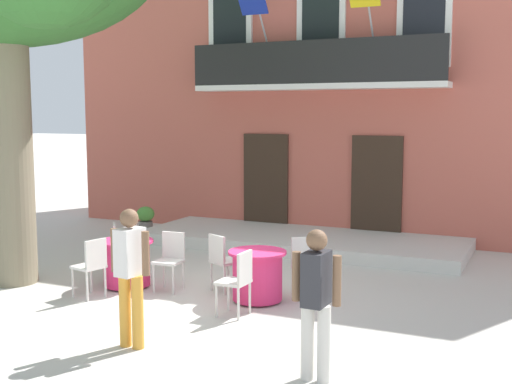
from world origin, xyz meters
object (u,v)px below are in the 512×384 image
object	(u,v)px
cafe_chair_middle_1	(238,278)
ground_planter_left	(146,219)
cafe_chair_near_tree_1	(171,257)
cafe_chair_middle_0	(222,258)
pedestrian_mid_plaza	(130,270)
cafe_chair_middle_2	(305,263)
cafe_chair_near_tree_0	(92,264)
pedestrian_near_entrance	(316,297)
cafe_chair_near_tree_2	(121,245)
cafe_table_middle	(257,275)
cafe_table_near_tree	(127,263)

from	to	relation	value
cafe_chair_middle_1	ground_planter_left	distance (m)	6.45
cafe_chair_near_tree_1	ground_planter_left	size ratio (longest dim) A/B	1.40
cafe_chair_middle_0	ground_planter_left	size ratio (longest dim) A/B	1.40
cafe_chair_middle_1	pedestrian_mid_plaza	bearing A→B (deg)	-111.24
cafe_chair_middle_2	cafe_chair_near_tree_0	bearing A→B (deg)	-154.70
cafe_chair_middle_2	pedestrian_near_entrance	bearing A→B (deg)	-67.64
cafe_chair_near_tree_2	cafe_table_middle	size ratio (longest dim) A/B	1.05
cafe_table_near_tree	cafe_table_middle	size ratio (longest dim) A/B	1.00
cafe_chair_near_tree_0	cafe_chair_middle_0	xyz separation A→B (m)	(1.63, 1.13, 0.00)
cafe_table_near_tree	pedestrian_near_entrance	distance (m)	4.60
cafe_chair_near_tree_1	pedestrian_mid_plaza	bearing A→B (deg)	-68.34
cafe_chair_near_tree_1	pedestrian_near_entrance	world-z (taller)	pedestrian_near_entrance
cafe_chair_middle_0	pedestrian_mid_plaza	size ratio (longest dim) A/B	0.54
cafe_chair_near_tree_1	pedestrian_mid_plaza	size ratio (longest dim) A/B	0.54
cafe_chair_middle_1	pedestrian_near_entrance	size ratio (longest dim) A/B	0.57
cafe_chair_middle_1	cafe_chair_middle_2	world-z (taller)	same
pedestrian_near_entrance	pedestrian_mid_plaza	world-z (taller)	pedestrian_mid_plaza
cafe_chair_middle_2	cafe_chair_middle_1	bearing A→B (deg)	-112.64
cafe_chair_middle_0	cafe_chair_middle_1	xyz separation A→B (m)	(0.76, -1.00, 0.00)
cafe_chair_middle_0	cafe_chair_middle_1	world-z (taller)	same
cafe_chair_near_tree_0	pedestrian_mid_plaza	bearing A→B (deg)	-39.74
cafe_table_near_tree	cafe_chair_near_tree_1	distance (m)	0.77
cafe_chair_middle_2	pedestrian_mid_plaza	distance (m)	3.09
cafe_chair_near_tree_0	cafe_chair_near_tree_1	world-z (taller)	same
cafe_table_middle	ground_planter_left	bearing A→B (deg)	140.37
ground_planter_left	cafe_chair_middle_0	bearing A→B (deg)	-42.53
pedestrian_mid_plaza	cafe_chair_middle_2	bearing A→B (deg)	68.14
cafe_chair_near_tree_1	ground_planter_left	world-z (taller)	cafe_chair_near_tree_1
cafe_chair_near_tree_2	cafe_chair_middle_1	xyz separation A→B (m)	(2.81, -1.17, 0.00)
cafe_chair_middle_0	cafe_table_near_tree	bearing A→B (deg)	-165.99
cafe_table_near_tree	ground_planter_left	size ratio (longest dim) A/B	1.33
cafe_chair_middle_0	pedestrian_mid_plaza	world-z (taller)	pedestrian_mid_plaza
cafe_chair_near_tree_0	pedestrian_near_entrance	bearing A→B (deg)	-19.95
pedestrian_near_entrance	cafe_chair_near_tree_1	bearing A→B (deg)	143.95
cafe_chair_near_tree_0	cafe_chair_near_tree_2	xyz separation A→B (m)	(-0.42, 1.30, 0.00)
cafe_chair_middle_2	ground_planter_left	size ratio (longest dim) A/B	1.40
cafe_chair_near_tree_1	pedestrian_near_entrance	size ratio (longest dim) A/B	0.57
cafe_chair_middle_1	ground_planter_left	bearing A→B (deg)	135.51
cafe_chair_near_tree_0	cafe_table_middle	bearing A→B (deg)	20.69
cafe_table_near_tree	cafe_table_middle	world-z (taller)	same
cafe_table_near_tree	cafe_chair_middle_1	bearing A→B (deg)	-15.03
pedestrian_near_entrance	pedestrian_mid_plaza	bearing A→B (deg)	179.70
cafe_table_near_tree	cafe_table_middle	bearing A→B (deg)	3.44
cafe_table_middle	cafe_chair_middle_2	world-z (taller)	cafe_chair_middle_2
cafe_chair_middle_0	cafe_chair_middle_2	distance (m)	1.31
cafe_chair_near_tree_2	pedestrian_near_entrance	distance (m)	5.31
cafe_chair_near_tree_0	ground_planter_left	bearing A→B (deg)	115.42
cafe_chair_middle_0	pedestrian_mid_plaza	distance (m)	2.64
cafe_table_near_tree	cafe_chair_middle_0	world-z (taller)	cafe_chair_middle_0
cafe_chair_near_tree_1	cafe_chair_middle_2	distance (m)	2.13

